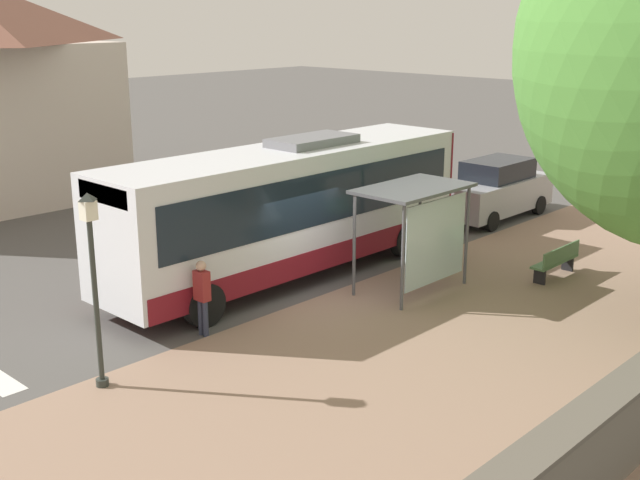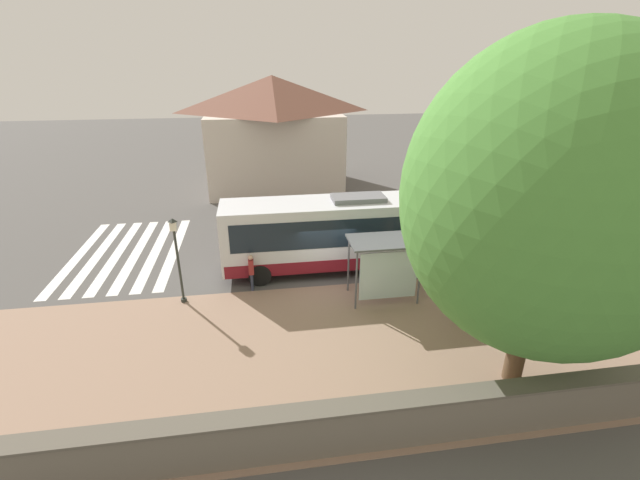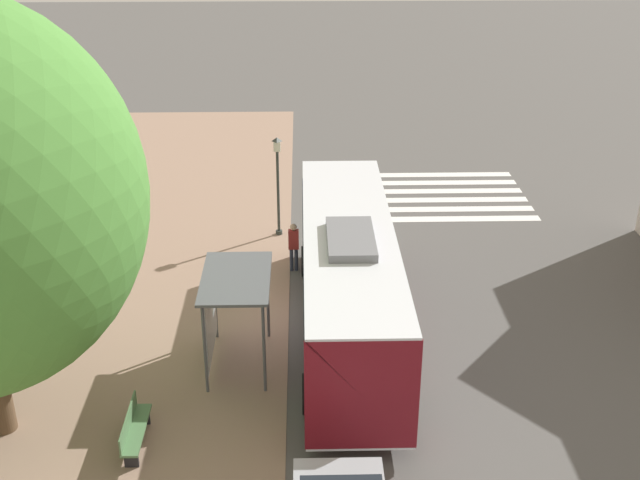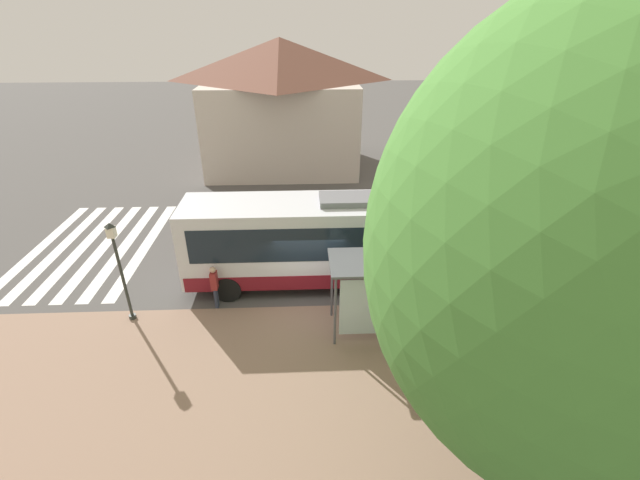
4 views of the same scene
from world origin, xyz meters
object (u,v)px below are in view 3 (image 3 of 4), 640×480
(bus, at_px, (348,280))
(bus_shelter, at_px, (230,292))
(bench, at_px, (134,429))
(street_lamp_near, at_px, (278,178))
(pedestrian, at_px, (294,243))

(bus, distance_m, bus_shelter, 3.40)
(bench, height_order, street_lamp_near, street_lamp_near)
(bus, distance_m, bench, 7.06)
(bus_shelter, relative_size, bench, 1.55)
(bus, bearing_deg, bus_shelter, -158.65)
(bus, height_order, bench, bus)
(bus_shelter, distance_m, bench, 4.28)
(bench, bearing_deg, street_lamp_near, 75.13)
(bus, bearing_deg, bench, -138.55)
(bus_shelter, xyz_separation_m, street_lamp_near, (1.04, 8.25, 0.02))
(bus, xyz_separation_m, pedestrian, (-1.55, 4.19, -0.87))
(bus_shelter, height_order, bench, bus_shelter)
(street_lamp_near, bearing_deg, bus_shelter, -97.20)
(bus, height_order, pedestrian, bus)
(bus_shelter, bearing_deg, street_lamp_near, 82.80)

